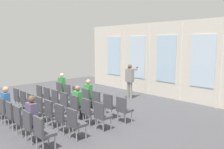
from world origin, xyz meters
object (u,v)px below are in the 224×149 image
Objects in this scene: chair_r1_c5 at (88,110)px; chair_r2_c3 at (42,107)px; chair_r0_c0 at (61,91)px; audience_r0_c3 at (89,93)px; audience_r0_c0 at (63,86)px; chair_r2_c2 at (34,104)px; chair_r3_c4 at (21,118)px; chair_r3_c5 at (31,124)px; chair_r0_c2 at (78,95)px; chair_r2_c6 at (75,122)px; chair_r0_c5 at (110,104)px; chair_r2_c4 at (52,112)px; chair_r1_c2 at (57,99)px; audience_r1_c4 at (79,101)px; speaker at (130,79)px; chair_r2_c1 at (26,100)px; chair_r3_c2 at (5,109)px; audience_r3_c2 at (7,103)px; chair_r1_c6 at (102,114)px; chair_r0_c3 at (88,98)px; chair_r0_c6 at (123,108)px; mic_stand at (128,91)px; chair_r1_c0 at (42,94)px; audience_r3_c5 at (34,116)px; chair_r3_c3 at (13,113)px; chair_r1_c1 at (49,96)px; chair_r2_c0 at (19,97)px; chair_r2_c5 at (63,116)px; chair_r0_c1 at (69,93)px; chair_r1_c3 at (67,102)px; chair_r3_c6 at (43,131)px; chair_r0_c4 at (98,101)px.

chair_r1_c5 and chair_r2_c3 have the same top height.
chair_r0_c0 is 2.90m from chair_r2_c3.
audience_r0_c0 is at bearing -179.90° from audience_r0_c3.
chair_r3_c4 is at bearing -36.62° from chair_r2_c2.
chair_r3_c5 is (3.44, -3.14, -0.23)m from audience_r0_c0.
chair_r2_c2 is (0.00, -2.04, 0.00)m from chair_r0_c2.
chair_r3_c4 is (-1.37, -1.02, 0.00)m from chair_r2_c6.
chair_r2_c4 is (-0.69, -2.04, 0.00)m from chair_r0_c5.
audience_r1_c4 is (1.37, 0.08, 0.18)m from chair_r1_c2.
speaker is 5.03m from chair_r2_c1.
chair_r0_c0 is at bearing 114.16° from chair_r3_c2.
audience_r0_c0 is 1.08× the size of audience_r1_c4.
chair_r3_c2 is 0.71× the size of audience_r3_c2.
audience_r0_c3 is 1.40× the size of chair_r1_c6.
chair_r3_c2 is at bearing -95.07° from speaker.
chair_r0_c3 is 1.37m from chair_r0_c5.
chair_r1_c6 is (0.00, -1.02, 0.00)m from chair_r0_c6.
mic_stand is 1.65× the size of chair_r1_c0.
chair_r0_c6 is 0.69× the size of audience_r3_c5.
audience_r3_c2 is at bearing -102.64° from audience_r0_c3.
chair_r1_c5 is at bearing -36.62° from chair_r0_c3.
speaker is at bearing 120.11° from chair_r1_c6.
chair_r1_c1 is at bearing 123.94° from chair_r3_c3.
speaker is 1.86× the size of chair_r2_c4.
chair_r2_c1 is at bearing 180.00° from chair_r2_c6.
chair_r1_c0 is 4.12m from chair_r1_c6.
audience_r3_c2 reaches higher than chair_r2_c3.
speaker is 1.86× the size of chair_r1_c6.
chair_r2_c2 is (-2.06, -2.04, 0.00)m from chair_r0_c5.
audience_r0_c0 is 1.40m from chair_r0_c2.
chair_r2_c2 is at bearing 0.00° from chair_r2_c0.
chair_r2_c3 is 1.37m from chair_r2_c5.
chair_r0_c2 is 2.75m from chair_r0_c6.
audience_r1_c4 is (2.06, -0.94, 0.18)m from chair_r0_c1.
chair_r0_c1 is at bearing 180.00° from chair_r0_c6.
mic_stand is 1.12× the size of audience_r0_c0.
chair_r1_c3 is 1.00× the size of chair_r3_c2.
chair_r3_c3 is (-2.06, -2.04, 0.00)m from chair_r1_c6.
chair_r1_c1 is at bearing 144.46° from audience_r3_c5.
mic_stand reaches higher than chair_r0_c0.
chair_r0_c2 is 1.23m from chair_r1_c1.
chair_r3_c4 is (-0.69, -3.06, 0.00)m from chair_r0_c5.
chair_r2_c2 is at bearing -141.21° from audience_r1_c4.
chair_r0_c6 is 2.04m from chair_r2_c6.
chair_r1_c5 is at bearing 16.55° from chair_r2_c0.
chair_r3_c6 is (4.12, -1.02, 0.00)m from chair_r2_c0.
chair_r1_c3 is 2.90m from chair_r3_c6.
chair_r0_c4 is at bearing 36.62° from chair_r2_c0.
chair_r2_c2 is 2.06m from chair_r2_c5.
chair_r1_c6 is at bearing 56.06° from chair_r3_c4.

